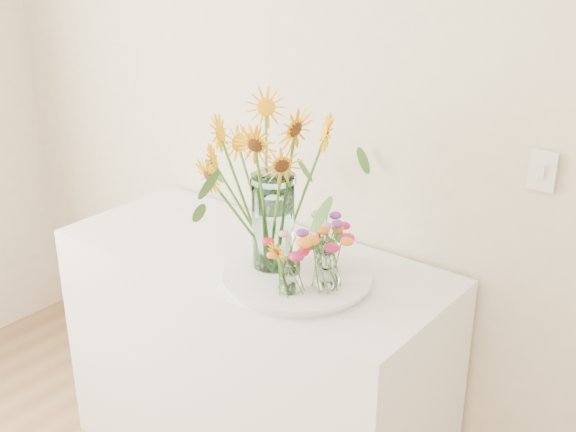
# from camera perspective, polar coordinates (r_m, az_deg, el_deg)

# --- Properties ---
(counter) EXTENTS (1.40, 0.60, 0.90)m
(counter) POSITION_cam_1_polar(r_m,az_deg,el_deg) (2.71, -2.79, -11.60)
(counter) COLOR white
(counter) RESTS_ON ground_plane
(tray) EXTENTS (0.45, 0.45, 0.02)m
(tray) POSITION_cam_1_polar(r_m,az_deg,el_deg) (2.29, 0.72, -4.99)
(tray) COLOR white
(tray) RESTS_ON counter
(mason_jar) EXTENTS (0.16, 0.16, 0.31)m
(mason_jar) POSITION_cam_1_polar(r_m,az_deg,el_deg) (2.27, -1.18, -0.45)
(mason_jar) COLOR #B9F3ED
(mason_jar) RESTS_ON tray
(sunflower_bouquet) EXTENTS (0.89, 0.89, 0.56)m
(sunflower_bouquet) POSITION_cam_1_polar(r_m,az_deg,el_deg) (2.23, -1.20, 2.52)
(sunflower_bouquet) COLOR #FFAB05
(sunflower_bouquet) RESTS_ON tray
(small_vase_a) EXTENTS (0.07, 0.07, 0.11)m
(small_vase_a) POSITION_cam_1_polar(r_m,az_deg,el_deg) (2.16, 0.13, -4.82)
(small_vase_a) COLOR white
(small_vase_a) RESTS_ON tray
(wildflower_posy_a) EXTENTS (0.18, 0.18, 0.20)m
(wildflower_posy_a) POSITION_cam_1_polar(r_m,az_deg,el_deg) (2.14, 0.14, -3.75)
(wildflower_posy_a) COLOR orange
(wildflower_posy_a) RESTS_ON tray
(small_vase_b) EXTENTS (0.10, 0.10, 0.12)m
(small_vase_b) POSITION_cam_1_polar(r_m,az_deg,el_deg) (2.18, 3.07, -4.34)
(small_vase_b) COLOR white
(small_vase_b) RESTS_ON tray
(wildflower_posy_b) EXTENTS (0.20, 0.20, 0.21)m
(wildflower_posy_b) POSITION_cam_1_polar(r_m,az_deg,el_deg) (2.16, 3.09, -3.27)
(wildflower_posy_b) COLOR orange
(wildflower_posy_b) RESTS_ON tray
(small_vase_c) EXTENTS (0.07, 0.07, 0.11)m
(small_vase_c) POSITION_cam_1_polar(r_m,az_deg,el_deg) (2.28, 2.94, -3.25)
(small_vase_c) COLOR white
(small_vase_c) RESTS_ON tray
(wildflower_posy_c) EXTENTS (0.20, 0.20, 0.20)m
(wildflower_posy_c) POSITION_cam_1_polar(r_m,az_deg,el_deg) (2.26, 2.96, -2.22)
(wildflower_posy_c) COLOR orange
(wildflower_posy_c) RESTS_ON tray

